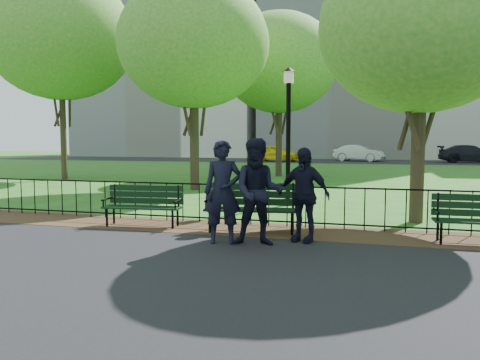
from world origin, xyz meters
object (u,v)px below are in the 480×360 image
(person_right, at_px, (303,195))
(tree_near_e, at_px, (422,26))
(person_left, at_px, (223,192))
(taxi, at_px, (276,153))
(lamppost, at_px, (288,131))
(person_mid, at_px, (259,192))
(tree_mid_w, at_px, (60,37))
(tree_far_c, at_px, (279,63))
(park_bench_main, at_px, (239,201))
(tree_near_w, at_px, (194,44))
(park_bench_left_a, at_px, (144,201))
(sedan_dark, at_px, (471,154))
(sedan_silver, at_px, (359,153))

(person_right, bearing_deg, tree_near_e, 68.74)
(person_left, bearing_deg, tree_near_e, 27.22)
(taxi, bearing_deg, lamppost, -160.95)
(person_left, distance_m, person_mid, 0.65)
(tree_mid_w, xyz_separation_m, tree_far_c, (9.54, 4.63, -0.91))
(tree_mid_w, distance_m, tree_far_c, 10.64)
(park_bench_main, bearing_deg, tree_near_e, 24.54)
(lamppost, distance_m, tree_near_w, 6.18)
(person_left, bearing_deg, lamppost, 71.79)
(lamppost, xyz_separation_m, tree_near_e, (3.29, -2.03, 2.23))
(taxi, bearing_deg, park_bench_left_a, -166.74)
(lamppost, bearing_deg, sedan_dark, 70.92)
(tree_near_w, bearing_deg, sedan_silver, 78.72)
(tree_far_c, bearing_deg, person_mid, -80.17)
(person_left, bearing_deg, person_right, 5.70)
(tree_near_w, bearing_deg, lamppost, -38.18)
(person_right, bearing_deg, park_bench_main, 174.94)
(tree_near_e, relative_size, taxi, 1.46)
(park_bench_left_a, relative_size, tree_near_e, 0.28)
(tree_far_c, distance_m, person_right, 16.57)
(person_mid, height_order, person_right, person_mid)
(tree_near_w, xyz_separation_m, sedan_silver, (5.31, 26.63, -4.67))
(park_bench_main, bearing_deg, tree_far_c, 90.95)
(tree_near_w, xyz_separation_m, taxi, (-1.79, 24.41, -4.67))
(tree_mid_w, bearing_deg, taxi, 74.52)
(tree_near_e, distance_m, sedan_dark, 32.56)
(person_mid, distance_m, taxi, 33.52)
(tree_near_w, relative_size, person_right, 4.53)
(tree_near_w, height_order, person_mid, tree_near_w)
(taxi, bearing_deg, tree_near_e, -155.79)
(park_bench_main, xyz_separation_m, tree_near_e, (3.54, 2.18, 3.72))
(tree_near_e, height_order, tree_far_c, tree_far_c)
(tree_mid_w, height_order, person_left, tree_mid_w)
(park_bench_left_a, bearing_deg, tree_near_w, 97.53)
(park_bench_main, xyz_separation_m, sedan_dark, (10.48, 33.79, 0.11))
(person_mid, height_order, taxi, person_mid)
(tree_mid_w, relative_size, person_right, 5.61)
(lamppost, relative_size, tree_near_e, 0.62)
(tree_mid_w, xyz_separation_m, sedan_silver, (13.09, 23.83, -5.96))
(tree_far_c, relative_size, taxi, 1.94)
(tree_near_w, xyz_separation_m, tree_far_c, (1.76, 7.43, 0.39))
(lamppost, relative_size, tree_mid_w, 0.41)
(person_right, bearing_deg, person_mid, -127.92)
(taxi, bearing_deg, person_left, -163.26)
(lamppost, height_order, tree_near_e, tree_near_e)
(tree_far_c, relative_size, sedan_silver, 1.89)
(park_bench_left_a, xyz_separation_m, tree_near_e, (5.71, 2.10, 3.82))
(person_left, distance_m, sedan_silver, 35.20)
(tree_far_c, height_order, taxi, tree_far_c)
(tree_near_w, bearing_deg, park_bench_main, -62.53)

